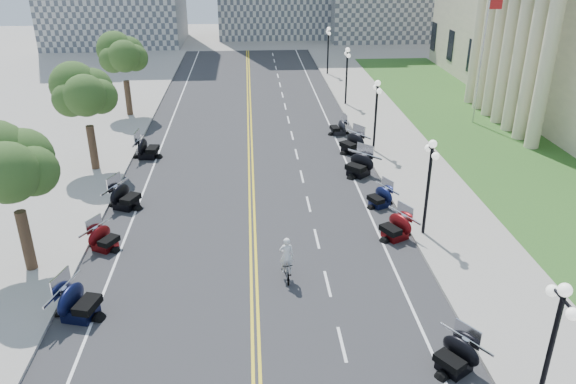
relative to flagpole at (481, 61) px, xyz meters
name	(u,v)px	position (x,y,z in m)	size (l,w,h in m)	color
ground	(254,287)	(-18.00, -22.00, -5.00)	(160.00, 160.00, 0.00)	gray
road	(251,191)	(-18.00, -12.00, -5.00)	(16.00, 90.00, 0.01)	#333335
centerline_yellow_a	(249,191)	(-18.12, -12.00, -4.99)	(0.12, 90.00, 0.00)	yellow
centerline_yellow_b	(254,191)	(-17.88, -12.00, -4.99)	(0.12, 90.00, 0.00)	yellow
edge_line_north	(358,188)	(-11.60, -12.00, -4.99)	(0.12, 90.00, 0.00)	white
edge_line_south	(142,194)	(-24.40, -12.00, -4.99)	(0.12, 90.00, 0.00)	white
lane_dash_5	(342,344)	(-14.80, -26.00, -4.99)	(0.12, 2.00, 0.00)	white
lane_dash_6	(328,284)	(-14.80, -22.00, -4.99)	(0.12, 2.00, 0.00)	white
lane_dash_7	(317,239)	(-14.80, -18.00, -4.99)	(0.12, 2.00, 0.00)	white
lane_dash_8	(308,204)	(-14.80, -14.00, -4.99)	(0.12, 2.00, 0.00)	white
lane_dash_9	(302,176)	(-14.80, -10.00, -4.99)	(0.12, 2.00, 0.00)	white
lane_dash_10	(297,154)	(-14.80, -6.00, -4.99)	(0.12, 2.00, 0.00)	white
lane_dash_11	(292,135)	(-14.80, -2.00, -4.99)	(0.12, 2.00, 0.00)	white
lane_dash_12	(288,120)	(-14.80, 2.00, -4.99)	(0.12, 2.00, 0.00)	white
lane_dash_13	(285,106)	(-14.80, 6.00, -4.99)	(0.12, 2.00, 0.00)	white
lane_dash_14	(282,95)	(-14.80, 10.00, -4.99)	(0.12, 2.00, 0.00)	white
lane_dash_15	(280,85)	(-14.80, 14.00, -4.99)	(0.12, 2.00, 0.00)	white
lane_dash_16	(278,76)	(-14.80, 18.00, -4.99)	(0.12, 2.00, 0.00)	white
lane_dash_17	(276,68)	(-14.80, 22.00, -4.99)	(0.12, 2.00, 0.00)	white
lane_dash_18	(274,61)	(-14.80, 26.00, -4.99)	(0.12, 2.00, 0.00)	white
lane_dash_19	(273,54)	(-14.80, 30.00, -4.99)	(0.12, 2.00, 0.00)	white
sidewalk_north	(425,185)	(-7.50, -12.00, -4.92)	(5.00, 90.00, 0.15)	#9E9991
sidewalk_south	(71,195)	(-28.50, -12.00, -4.92)	(5.00, 90.00, 0.15)	#9E9991
lawn	(486,139)	(-0.50, -4.00, -4.95)	(9.00, 60.00, 0.10)	#356023
street_lamp_1	(549,355)	(-9.40, -30.00, -2.40)	(0.50, 1.20, 4.90)	black
street_lamp_2	(428,188)	(-9.40, -18.00, -2.40)	(0.50, 1.20, 4.90)	black
street_lamp_3	(376,116)	(-9.40, -6.00, -2.40)	(0.50, 1.20, 4.90)	black
street_lamp_4	(347,76)	(-9.40, 6.00, -2.40)	(0.50, 1.20, 4.90)	black
street_lamp_5	(328,51)	(-9.40, 18.00, -2.40)	(0.50, 1.20, 4.90)	black
flagpole	(481,61)	(0.00, 0.00, 0.00)	(1.10, 0.20, 10.00)	silver
tree_2	(12,174)	(-28.00, -20.00, -0.25)	(4.80, 4.80, 9.20)	#235619
tree_3	(85,98)	(-28.00, -8.00, -0.25)	(4.80, 4.80, 9.20)	#235619
tree_4	(124,59)	(-28.00, 4.00, -0.25)	(4.80, 4.80, 9.20)	#235619
motorcycle_n_4	(456,355)	(-11.12, -27.59, -4.34)	(1.90, 1.90, 1.33)	black
motorcycle_n_6	(396,226)	(-10.89, -18.19, -4.30)	(1.99, 1.99, 1.39)	#590A0C
motorcycle_n_7	(380,196)	(-10.86, -14.52, -4.38)	(1.77, 1.77, 1.24)	black
motorcycle_n_8	(359,164)	(-11.21, -10.03, -4.23)	(2.21, 2.21, 1.55)	black
motorcycle_n_9	(352,142)	(-10.92, -5.88, -4.24)	(2.16, 2.16, 1.51)	black
motorcycle_n_10	(339,127)	(-11.26, -1.98, -4.37)	(1.81, 1.81, 1.26)	black
motorcycle_s_5	(79,300)	(-24.90, -23.61, -4.22)	(2.23, 2.23, 1.56)	black
motorcycle_s_6	(104,237)	(-25.15, -18.24, -4.36)	(1.83, 1.83, 1.28)	#590A0C
motorcycle_s_7	(125,195)	(-25.00, -13.71, -4.25)	(2.15, 2.15, 1.50)	black
motorcycle_s_9	(147,147)	(-24.97, -5.94, -4.24)	(2.18, 2.18, 1.52)	black
bicycle	(287,270)	(-16.56, -21.50, -4.52)	(0.45, 1.58, 0.95)	#A51414
cyclist_rider	(286,243)	(-16.56, -21.50, -3.18)	(0.63, 0.41, 1.73)	beige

